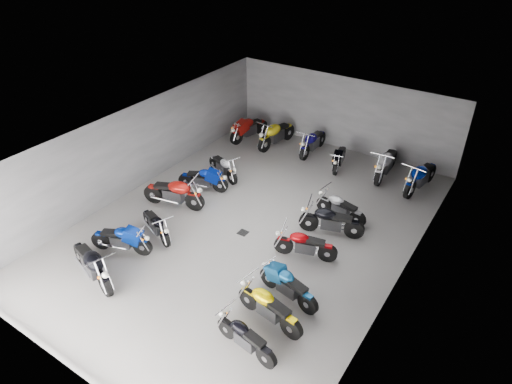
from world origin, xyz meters
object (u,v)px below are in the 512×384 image
Objects in this scene: motorcycle_back_c at (313,142)px; motorcycle_back_d at (339,158)px; drain_grate at (243,233)px; motorcycle_left_e at (204,179)px; motorcycle_left_a at (92,264)px; motorcycle_right_b at (269,307)px; motorcycle_right_e at (331,221)px; motorcycle_right_f at (340,207)px; motorcycle_back_e at (386,163)px; motorcycle_back_a at (249,128)px; motorcycle_right_a at (245,337)px; motorcycle_right_c at (287,285)px; motorcycle_left_f at (223,167)px; motorcycle_left_c at (156,225)px; motorcycle_back_f at (421,177)px; motorcycle_back_b at (276,134)px; motorcycle_left_d at (174,193)px; motorcycle_right_d at (305,245)px; motorcycle_left_b at (122,239)px.

motorcycle_back_c is 1.18× the size of motorcycle_back_d.
drain_grate is 3.12m from motorcycle_left_e.
motorcycle_back_d is at bearing 179.15° from motorcycle_left_a.
motorcycle_right_b is 1.11× the size of motorcycle_back_d.
motorcycle_right_f is at bearing -11.69° from motorcycle_right_e.
motorcycle_left_e is at bearing 39.42° from motorcycle_back_e.
motorcycle_right_b is 0.87× the size of motorcycle_back_e.
motorcycle_back_a reaches higher than motorcycle_right_b.
motorcycle_right_c is at bearing 9.07° from motorcycle_right_a.
motorcycle_back_c is (-3.45, 8.05, 0.05)m from motorcycle_right_c.
motorcycle_right_e reaches higher than motorcycle_left_f.
motorcycle_left_f is 0.99× the size of motorcycle_back_d.
motorcycle_right_e is (-0.29, 3.27, 0.03)m from motorcycle_right_c.
motorcycle_left_f is at bearing 96.53° from motorcycle_right_f.
motorcycle_right_b reaches higher than motorcycle_back_d.
motorcycle_left_c is 8.13m from motorcycle_back_c.
motorcycle_back_f reaches higher than motorcycle_right_f.
motorcycle_right_f is 0.80× the size of motorcycle_back_b.
motorcycle_back_e is (0.27, 3.65, 0.12)m from motorcycle_right_f.
drain_grate is at bearing 75.36° from motorcycle_left_d.
motorcycle_right_d reaches higher than motorcycle_right_a.
motorcycle_left_c is 0.76× the size of motorcycle_back_f.
motorcycle_left_a is at bearing -118.92° from drain_grate.
drain_grate is 0.17× the size of motorcycle_left_b.
motorcycle_back_f is (6.91, 5.94, 0.01)m from motorcycle_left_d.
motorcycle_right_f is at bearing 161.62° from motorcycle_left_a.
motorcycle_left_f is at bearing 93.26° from motorcycle_back_b.
motorcycle_back_a is at bearing 172.98° from motorcycle_left_d.
motorcycle_right_d is at bearing 156.62° from motorcycle_right_e.
motorcycle_right_c is at bearing 40.84° from motorcycle_left_e.
motorcycle_right_a is at bearing -169.97° from motorcycle_right_b.
motorcycle_left_f is 5.22m from motorcycle_right_e.
motorcycle_back_f is (6.75, 4.50, 0.10)m from motorcycle_left_e.
motorcycle_right_a is at bearing 27.28° from motorcycle_left_e.
motorcycle_right_c is (5.25, 1.11, 0.00)m from motorcycle_left_b.
motorcycle_right_f is 0.86× the size of motorcycle_back_c.
motorcycle_right_f is 7.01m from motorcycle_back_a.
motorcycle_right_f is at bearing -18.91° from motorcycle_right_d.
motorcycle_left_d reaches higher than motorcycle_right_a.
motorcycle_right_a is 0.78× the size of motorcycle_back_b.
motorcycle_back_f reaches higher than drain_grate.
drain_grate is at bearing 105.14° from motorcycle_right_e.
motorcycle_right_a is 9.75m from motorcycle_back_f.
drain_grate is 0.13× the size of motorcycle_back_e.
motorcycle_left_e is (0.16, 1.43, -0.09)m from motorcycle_left_d.
motorcycle_left_d is at bearing 73.68° from motorcycle_right_b.
motorcycle_left_f is at bearing 120.66° from motorcycle_back_a.
motorcycle_back_b is 5.01m from motorcycle_back_e.
motorcycle_left_e is 5.63m from motorcycle_back_d.
motorcycle_back_b is 1.70m from motorcycle_back_c.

